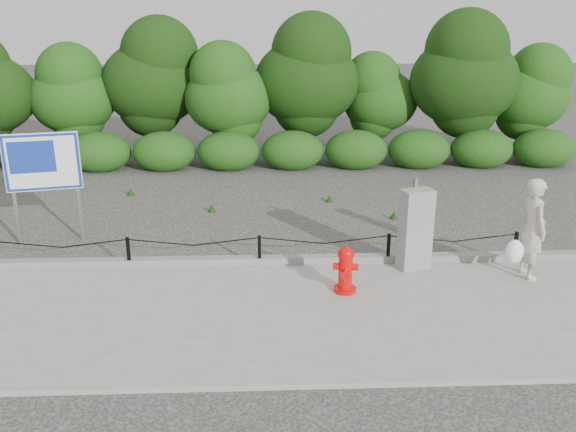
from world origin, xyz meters
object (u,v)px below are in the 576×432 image
Objects in this scene: pedestrian at (531,230)px; utility_cabinet at (415,229)px; fire_hydrant at (345,270)px; advertising_sign at (43,167)px.

pedestrian is 1.10× the size of utility_cabinet.
utility_cabinet is at bearing 43.06° from fire_hydrant.
utility_cabinet is at bearing 71.09° from pedestrian.
advertising_sign is at bearing 148.09° from utility_cabinet.
pedestrian is at bearing -25.72° from advertising_sign.
fire_hydrant is at bearing -164.11° from utility_cabinet.
utility_cabinet is 0.71× the size of advertising_sign.
advertising_sign is (-5.95, 2.72, 1.20)m from fire_hydrant.
pedestrian is 0.78× the size of advertising_sign.
advertising_sign reaches higher than fire_hydrant.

